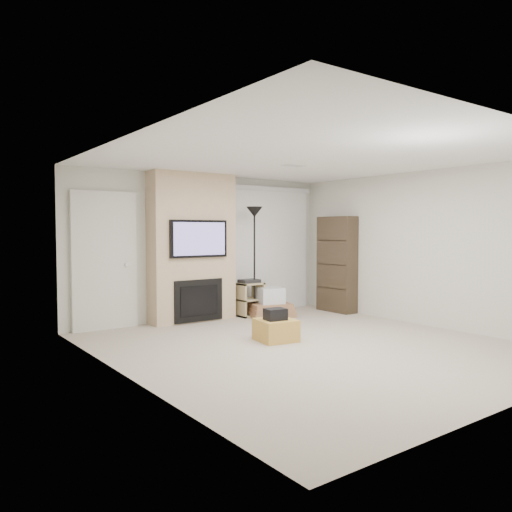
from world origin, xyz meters
TOP-DOWN VIEW (x-y plane):
  - floor at (0.00, 0.00)m, footprint 5.00×5.50m
  - ceiling at (0.00, 0.00)m, footprint 5.00×5.50m
  - wall_back at (0.00, 2.75)m, footprint 5.00×0.00m
  - wall_left at (-2.50, 0.00)m, footprint 0.00×5.50m
  - wall_right at (2.50, 0.00)m, footprint 0.00×5.50m
  - hvac_vent at (0.40, 0.80)m, footprint 0.35×0.18m
  - ottoman at (-0.16, 0.51)m, footprint 0.57×0.57m
  - black_bag at (-0.20, 0.47)m, footprint 0.31×0.26m
  - fireplace_wall at (-0.35, 2.54)m, footprint 1.50×0.47m
  - entry_door at (-1.80, 2.71)m, footprint 1.02×0.11m
  - vertical_blinds at (1.40, 2.70)m, footprint 1.98×0.10m
  - floor_lamp at (0.76, 2.28)m, footprint 0.29×0.29m
  - av_stand at (0.71, 2.38)m, footprint 0.45×0.38m
  - box_stack at (0.99, 2.11)m, footprint 0.90×0.77m
  - bookshelf at (2.34, 1.80)m, footprint 0.30×0.80m

SIDE VIEW (x-z plane):
  - floor at x=0.00m, z-range 0.00..0.00m
  - ottoman at x=-0.16m, z-range 0.00..0.30m
  - box_stack at x=0.99m, z-range -0.06..0.46m
  - av_stand at x=0.71m, z-range 0.02..0.68m
  - black_bag at x=-0.20m, z-range 0.30..0.46m
  - bookshelf at x=2.34m, z-range 0.00..1.80m
  - entry_door at x=-1.80m, z-range -0.02..2.12m
  - fireplace_wall at x=-0.35m, z-range -0.01..2.49m
  - wall_back at x=0.00m, z-range 0.00..2.50m
  - wall_left at x=-2.50m, z-range 0.00..2.50m
  - wall_right at x=2.50m, z-range 0.00..2.50m
  - vertical_blinds at x=1.40m, z-range 0.09..2.46m
  - floor_lamp at x=0.76m, z-range 0.56..2.52m
  - hvac_vent at x=0.40m, z-range 2.49..2.50m
  - ceiling at x=0.00m, z-range 2.50..2.50m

